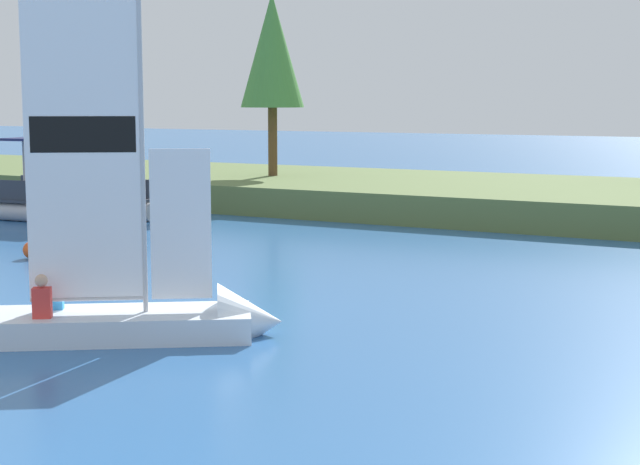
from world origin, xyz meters
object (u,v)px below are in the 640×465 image
(pontoon_boat, at_px, (66,201))
(sailboat, at_px, (166,310))
(wooden_dock, at_px, (77,205))
(channel_buoy, at_px, (32,250))
(shoreline_tree_left, at_px, (272,51))

(pontoon_boat, bearing_deg, sailboat, -47.75)
(wooden_dock, distance_m, channel_buoy, 9.79)
(wooden_dock, distance_m, sailboat, 18.52)
(shoreline_tree_left, bearing_deg, pontoon_boat, -107.11)
(shoreline_tree_left, bearing_deg, sailboat, -63.49)
(shoreline_tree_left, bearing_deg, channel_buoy, -82.28)
(sailboat, relative_size, channel_buoy, 14.53)
(pontoon_boat, bearing_deg, wooden_dock, 118.34)
(wooden_dock, height_order, sailboat, sailboat)
(shoreline_tree_left, relative_size, sailboat, 1.10)
(shoreline_tree_left, xyz_separation_m, sailboat, (9.62, -19.29, -5.11))
(shoreline_tree_left, height_order, pontoon_boat, shoreline_tree_left)
(sailboat, relative_size, pontoon_boat, 1.11)
(channel_buoy, bearing_deg, shoreline_tree_left, 97.72)
(sailboat, bearing_deg, channel_buoy, 113.66)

